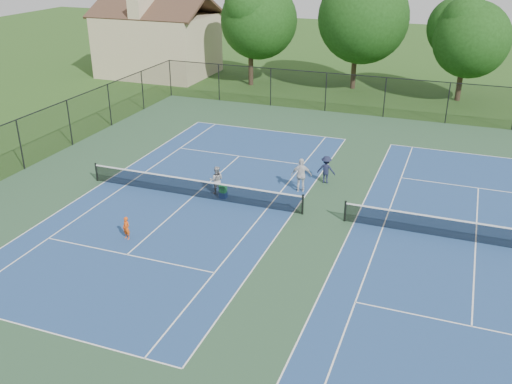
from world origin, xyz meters
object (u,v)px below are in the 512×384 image
at_px(tree_back_a, 251,17).
at_px(bystander_b, 326,170).
at_px(clapboard_house, 158,42).
at_px(ball_hopper, 223,189).
at_px(tree_back_b, 358,12).
at_px(instructor, 216,180).
at_px(tree_back_c, 467,33).
at_px(ball_crate, 223,195).
at_px(child_player, 126,228).
at_px(bystander_a, 301,175).

bearing_deg(tree_back_a, bystander_b, -58.64).
distance_m(clapboard_house, ball_hopper, 30.32).
distance_m(tree_back_a, tree_back_b, 9.24).
height_order(instructor, bystander_b, bystander_b).
distance_m(instructor, ball_hopper, 0.71).
distance_m(tree_back_b, clapboard_house, 19.35).
relative_size(tree_back_b, tree_back_c, 1.19).
bearing_deg(ball_crate, tree_back_a, 107.71).
bearing_deg(tree_back_c, tree_back_b, 173.66).
bearing_deg(tree_back_a, ball_crate, -72.29).
bearing_deg(tree_back_b, instructor, -94.55).
bearing_deg(instructor, tree_back_c, -133.22).
height_order(instructor, ball_hopper, instructor).
xyz_separation_m(tree_back_b, bystander_b, (3.04, -21.76, -5.81)).
height_order(child_player, ball_hopper, child_player).
bearing_deg(bystander_b, tree_back_a, -59.47).
distance_m(tree_back_a, ball_hopper, 25.38).
distance_m(bystander_b, ball_hopper, 5.93).
bearing_deg(tree_back_a, child_player, -79.82).
height_order(instructor, bystander_a, bystander_a).
xyz_separation_m(tree_back_b, tree_back_c, (9.00, -1.00, -1.11)).
height_order(bystander_a, bystander_b, bystander_a).
bearing_deg(instructor, tree_back_a, -91.98).
distance_m(tree_back_c, bystander_b, 22.10).
bearing_deg(child_player, clapboard_house, 132.44).
height_order(tree_back_c, ball_hopper, tree_back_c).
height_order(bystander_a, ball_crate, bystander_a).
xyz_separation_m(tree_back_a, clapboard_house, (-10.00, 1.00, -2.95)).
bearing_deg(instructor, tree_back_b, -113.31).
relative_size(bystander_a, ball_hopper, 4.57).
xyz_separation_m(bystander_a, ball_crate, (-3.55, -2.26, -0.76)).
relative_size(tree_back_b, child_player, 9.37).
relative_size(clapboard_house, ball_crate, 29.91).
height_order(tree_back_c, bystander_b, tree_back_c).
bearing_deg(tree_back_c, child_player, -112.95).
height_order(tree_back_a, tree_back_b, tree_back_b).
bearing_deg(ball_crate, child_player, -112.55).
bearing_deg(bystander_a, child_player, 37.41).
distance_m(bystander_a, ball_crate, 4.28).
relative_size(tree_back_a, tree_back_c, 1.09).
relative_size(tree_back_c, ball_hopper, 20.73).
height_order(tree_back_a, clapboard_house, tree_back_a).
xyz_separation_m(tree_back_a, instructor, (6.99, -23.20, -5.27)).
height_order(tree_back_b, clapboard_house, tree_back_b).
bearing_deg(bystander_b, instructor, 33.48).
height_order(ball_crate, ball_hopper, ball_hopper).
relative_size(tree_back_b, bystander_b, 6.42).
relative_size(tree_back_c, bystander_b, 5.38).
xyz_separation_m(tree_back_a, bystander_a, (11.09, -21.34, -5.11)).
xyz_separation_m(instructor, bystander_a, (4.09, 1.86, 0.16)).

